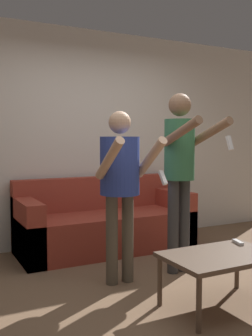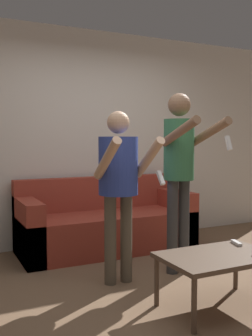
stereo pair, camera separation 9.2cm
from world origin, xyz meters
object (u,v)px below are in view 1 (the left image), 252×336
(person_standing_right, at_px, (181,162))
(remote_far, at_px, (238,242))
(coffee_table, at_px, (221,259))
(person_standing_left, at_px, (120,176))
(couch, at_px, (105,225))

(person_standing_right, height_order, remote_far, person_standing_right)
(coffee_table, xyz_separation_m, remote_far, (0.33, 0.17, 0.06))
(coffee_table, bearing_deg, person_standing_right, 77.09)
(coffee_table, relative_size, remote_far, 5.77)
(person_standing_right, xyz_separation_m, coffee_table, (-0.19, -0.83, -0.72))
(remote_far, bearing_deg, person_standing_left, 140.07)
(couch, relative_size, person_standing_left, 1.31)
(person_standing_right, distance_m, coffee_table, 1.11)
(couch, height_order, person_standing_right, person_standing_right)
(person_standing_right, distance_m, remote_far, 0.95)
(person_standing_left, relative_size, remote_far, 10.26)
(person_standing_right, relative_size, coffee_table, 1.99)
(person_standing_right, height_order, coffee_table, person_standing_right)
(remote_far, bearing_deg, couch, 105.06)
(person_standing_left, bearing_deg, remote_far, -39.93)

